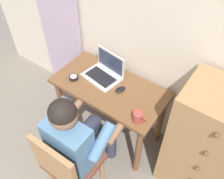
{
  "coord_description": "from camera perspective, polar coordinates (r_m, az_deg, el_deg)",
  "views": [
    {
      "loc": [
        0.52,
        0.61,
        2.32
      ],
      "look_at": [
        -0.3,
        1.76,
        0.84
      ],
      "focal_mm": 38.44,
      "sensor_mm": 36.0,
      "label": 1
    }
  ],
  "objects": [
    {
      "name": "chair",
      "position": [
        2.08,
        -10.54,
        -17.02
      ],
      "size": [
        0.43,
        0.41,
        0.86
      ],
      "color": "brown",
      "rests_on": "ground_plane"
    },
    {
      "name": "dresser",
      "position": [
        2.17,
        22.02,
        -12.2
      ],
      "size": [
        0.63,
        0.5,
        1.15
      ],
      "color": "#9E754C",
      "rests_on": "ground_plane"
    },
    {
      "name": "desk",
      "position": [
        2.31,
        -0.57,
        -1.4
      ],
      "size": [
        1.07,
        0.55,
        0.74
      ],
      "color": "brown",
      "rests_on": "ground_plane"
    },
    {
      "name": "wall_back",
      "position": [
        1.98,
        15.12,
        12.18
      ],
      "size": [
        4.8,
        0.05,
        2.5
      ],
      "primitive_type": "cube",
      "color": "beige",
      "rests_on": "ground_plane"
    },
    {
      "name": "computer_mouse",
      "position": [
        2.16,
        2.02,
        0.0
      ],
      "size": [
        0.09,
        0.12,
        0.03
      ],
      "primitive_type": "ellipsoid",
      "rotation": [
        0.0,
        0.0,
        -0.38
      ],
      "color": "black",
      "rests_on": "desk"
    },
    {
      "name": "coffee_mug",
      "position": [
        1.93,
        6.19,
        -6.55
      ],
      "size": [
        0.12,
        0.08,
        0.09
      ],
      "color": "#9E3D38",
      "rests_on": "desk"
    },
    {
      "name": "person_seated",
      "position": [
        1.98,
        -7.69,
        -10.94
      ],
      "size": [
        0.53,
        0.59,
        1.18
      ],
      "color": "#33384C",
      "rests_on": "ground_plane"
    },
    {
      "name": "curtain_panel",
      "position": [
        2.62,
        -13.2,
        18.76
      ],
      "size": [
        0.56,
        0.03,
        2.3
      ],
      "primitive_type": "cube",
      "color": "#B29EBC",
      "rests_on": "ground_plane"
    },
    {
      "name": "laptop",
      "position": [
        2.28,
        -1.78,
        4.28
      ],
      "size": [
        0.37,
        0.3,
        0.24
      ],
      "color": "silver",
      "rests_on": "desk"
    },
    {
      "name": "desk_clock",
      "position": [
        2.3,
        -9.11,
        2.86
      ],
      "size": [
        0.09,
        0.09,
        0.03
      ],
      "color": "black",
      "rests_on": "desk"
    }
  ]
}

